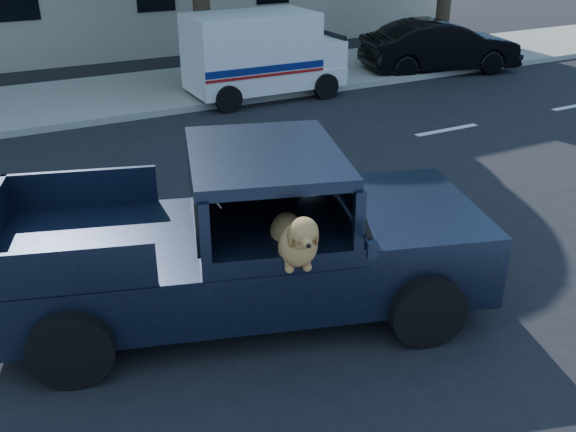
% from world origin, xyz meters
% --- Properties ---
extents(ground, '(120.00, 120.00, 0.00)m').
position_xyz_m(ground, '(0.00, 0.00, 0.00)').
color(ground, black).
rests_on(ground, ground).
extents(far_sidewalk, '(60.00, 4.00, 0.15)m').
position_xyz_m(far_sidewalk, '(0.00, 9.20, 0.07)').
color(far_sidewalk, gray).
rests_on(far_sidewalk, ground).
extents(lane_stripes, '(21.60, 0.14, 0.01)m').
position_xyz_m(lane_stripes, '(2.00, 3.40, 0.01)').
color(lane_stripes, silver).
rests_on(lane_stripes, ground).
extents(pickup_truck, '(5.67, 3.56, 1.90)m').
position_xyz_m(pickup_truck, '(1.37, -0.67, 0.64)').
color(pickup_truck, black).
rests_on(pickup_truck, ground).
extents(mail_truck, '(3.74, 1.93, 2.04)m').
position_xyz_m(mail_truck, '(5.72, 7.64, 0.89)').
color(mail_truck, silver).
rests_on(mail_truck, ground).
extents(parked_sedan, '(2.53, 4.65, 1.45)m').
position_xyz_m(parked_sedan, '(11.39, 7.73, 0.73)').
color(parked_sedan, black).
rests_on(parked_sedan, ground).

